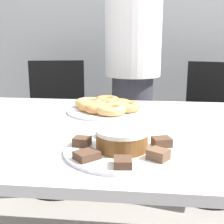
{
  "coord_description": "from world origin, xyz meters",
  "views": [
    {
      "loc": [
        0.11,
        -1.1,
        1.06
      ],
      "look_at": [
        -0.01,
        -0.01,
        0.79
      ],
      "focal_mm": 50.0,
      "sensor_mm": 36.0,
      "label": 1
    }
  ],
  "objects_px": {
    "frosted_cake": "(122,139)",
    "plate_donuts": "(106,111)",
    "office_chair_left": "(57,128)",
    "office_chair_right": "(212,133)",
    "plate_cake": "(122,151)",
    "person_standing": "(133,66)"
  },
  "relations": [
    {
      "from": "plate_cake",
      "to": "frosted_cake",
      "type": "xyz_separation_m",
      "value": [
        0.0,
        0.0,
        0.04
      ]
    },
    {
      "from": "person_standing",
      "to": "office_chair_right",
      "type": "relative_size",
      "value": 1.88
    },
    {
      "from": "person_standing",
      "to": "frosted_cake",
      "type": "height_order",
      "value": "person_standing"
    },
    {
      "from": "office_chair_right",
      "to": "plate_cake",
      "type": "height_order",
      "value": "office_chair_right"
    },
    {
      "from": "office_chair_left",
      "to": "office_chair_right",
      "type": "distance_m",
      "value": 1.07
    },
    {
      "from": "person_standing",
      "to": "office_chair_left",
      "type": "bearing_deg",
      "value": 171.55
    },
    {
      "from": "plate_donuts",
      "to": "frosted_cake",
      "type": "xyz_separation_m",
      "value": [
        0.11,
        -0.48,
        0.04
      ]
    },
    {
      "from": "person_standing",
      "to": "frosted_cake",
      "type": "xyz_separation_m",
      "value": [
        0.02,
        -1.13,
        -0.1
      ]
    },
    {
      "from": "person_standing",
      "to": "office_chair_right",
      "type": "xyz_separation_m",
      "value": [
        0.54,
        0.08,
        -0.45
      ]
    },
    {
      "from": "frosted_cake",
      "to": "plate_donuts",
      "type": "bearing_deg",
      "value": 102.91
    },
    {
      "from": "person_standing",
      "to": "office_chair_left",
      "type": "xyz_separation_m",
      "value": [
        -0.53,
        0.08,
        -0.45
      ]
    },
    {
      "from": "plate_cake",
      "to": "plate_donuts",
      "type": "distance_m",
      "value": 0.49
    },
    {
      "from": "plate_cake",
      "to": "plate_donuts",
      "type": "relative_size",
      "value": 1.0
    },
    {
      "from": "office_chair_right",
      "to": "plate_donuts",
      "type": "xyz_separation_m",
      "value": [
        -0.63,
        -0.73,
        0.32
      ]
    },
    {
      "from": "office_chair_left",
      "to": "plate_donuts",
      "type": "distance_m",
      "value": 0.91
    },
    {
      "from": "plate_cake",
      "to": "frosted_cake",
      "type": "relative_size",
      "value": 2.21
    },
    {
      "from": "office_chair_left",
      "to": "plate_cake",
      "type": "xyz_separation_m",
      "value": [
        0.55,
        -1.21,
        0.32
      ]
    },
    {
      "from": "person_standing",
      "to": "office_chair_left",
      "type": "relative_size",
      "value": 1.88
    },
    {
      "from": "plate_cake",
      "to": "plate_donuts",
      "type": "xyz_separation_m",
      "value": [
        -0.11,
        0.48,
        0.0
      ]
    },
    {
      "from": "office_chair_left",
      "to": "plate_cake",
      "type": "bearing_deg",
      "value": -76.25
    },
    {
      "from": "plate_cake",
      "to": "frosted_cake",
      "type": "distance_m",
      "value": 0.04
    },
    {
      "from": "office_chair_right",
      "to": "frosted_cake",
      "type": "height_order",
      "value": "office_chair_right"
    }
  ]
}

